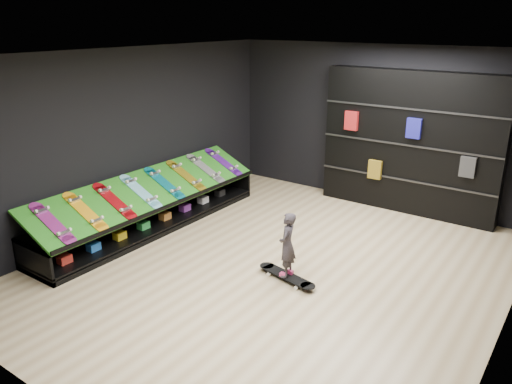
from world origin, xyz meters
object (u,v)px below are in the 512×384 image
Objects in this scene: back_shelving at (410,143)px; child at (287,257)px; floor_skateboard at (286,278)px; display_rack at (152,213)px.

back_shelving is 5.87× the size of child.
child reaches higher than floor_skateboard.
floor_skateboard is at bearing -96.05° from back_shelving.
floor_skateboard is 1.78× the size of child.
back_shelving is at bearing 95.50° from floor_skateboard.
back_shelving is (3.27, 3.32, 1.04)m from display_rack.
back_shelving is at bearing 45.45° from display_rack.
back_shelving reaches higher than floor_skateboard.
back_shelving is 3.81m from floor_skateboard.
floor_skateboard is at bearing -5.07° from display_rack.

